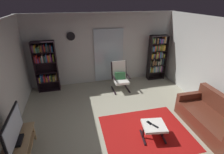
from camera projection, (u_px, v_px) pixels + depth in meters
name	position (u px, v px, depth m)	size (l,w,h in m)	color
ground_plane	(124.00, 129.00, 4.36)	(7.02, 7.02, 0.00)	#A5A28B
wall_back	(102.00, 49.00, 6.36)	(5.60, 0.06, 2.60)	beige
glass_door_panel	(109.00, 56.00, 6.45)	(1.10, 0.01, 2.00)	silver
area_rug	(146.00, 132.00, 4.26)	(2.11, 1.73, 0.01)	#AA1513
tv_stand	(19.00, 148.00, 3.44)	(0.46, 1.13, 0.47)	tan
television	(14.00, 130.00, 3.24)	(0.20, 1.01, 0.64)	black
bookshelf_near_tv	(46.00, 64.00, 5.81)	(0.73, 0.30, 1.78)	black
bookshelf_near_sofa	(157.00, 56.00, 6.73)	(0.68, 0.30, 1.76)	black
leather_sofa	(214.00, 119.00, 4.24)	(0.87, 1.78, 0.85)	#5D2B1D
lounge_armchair	(120.00, 75.00, 6.07)	(0.57, 0.66, 1.02)	black
ottoman	(154.00, 127.00, 3.98)	(0.58, 0.55, 0.38)	white
tv_remote	(155.00, 126.00, 3.89)	(0.04, 0.14, 0.02)	black
cell_phone	(149.00, 123.00, 4.00)	(0.07, 0.14, 0.01)	black
wall_clock	(71.00, 36.00, 5.83)	(0.29, 0.03, 0.29)	silver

